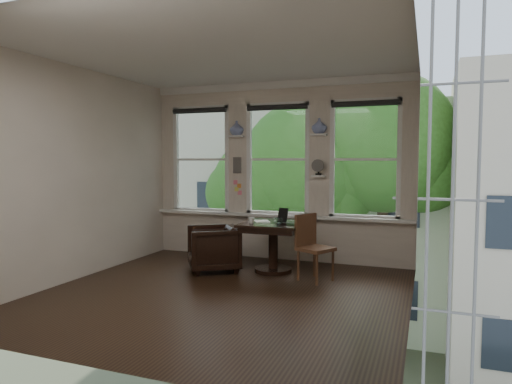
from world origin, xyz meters
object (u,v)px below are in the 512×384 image
at_px(mug, 251,220).
at_px(armchair_left, 213,248).
at_px(laptop, 294,224).
at_px(side_chair_right, 316,248).
at_px(table, 273,247).

bearing_deg(mug, armchair_left, -174.50).
height_order(laptop, mug, mug).
height_order(side_chair_right, mug, side_chair_right).
bearing_deg(mug, laptop, 2.87).
height_order(armchair_left, laptop, laptop).
relative_size(table, mug, 9.14).
bearing_deg(mug, side_chair_right, -4.31).
bearing_deg(armchair_left, mug, 61.70).
bearing_deg(mug, table, 35.77).
distance_m(table, laptop, 0.56).
distance_m(armchair_left, laptop, 1.32).
bearing_deg(table, mug, -144.23).
distance_m(laptop, mug, 0.65).
height_order(table, mug, mug).
distance_m(armchair_left, mug, 0.76).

